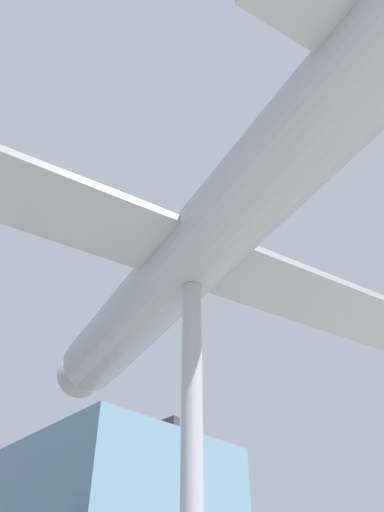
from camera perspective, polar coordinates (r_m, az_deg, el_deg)
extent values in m
cube|color=#383A3F|center=(28.74, -11.53, -21.44)|extent=(0.36, 13.48, 0.60)
cylinder|color=#999EA3|center=(9.90, 0.00, -22.95)|extent=(0.43, 0.43, 7.99)
cylinder|color=#93999E|center=(12.16, 0.00, 0.00)|extent=(5.00, 13.75, 1.84)
cube|color=#93999E|center=(12.16, 0.00, 0.00)|extent=(15.54, 5.66, 0.18)
cube|color=#93999E|center=(9.32, 20.42, 20.97)|extent=(5.05, 2.13, 0.18)
cube|color=#93999E|center=(10.33, 18.83, 24.48)|extent=(0.43, 1.11, 2.32)
cone|color=#93999E|center=(18.02, -12.23, -12.69)|extent=(1.77, 1.42, 1.56)
sphere|color=black|center=(18.65, -13.02, -13.47)|extent=(0.44, 0.44, 0.44)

